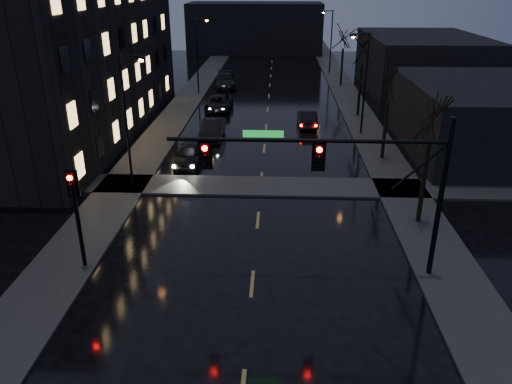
# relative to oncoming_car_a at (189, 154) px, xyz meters

# --- Properties ---
(sidewalk_left) EXTENTS (3.00, 140.00, 0.12)m
(sidewalk_left) POSITION_rel_oncoming_car_a_xyz_m (-3.43, 12.63, -0.69)
(sidewalk_left) COLOR #2D2D2B
(sidewalk_left) RESTS_ON ground
(sidewalk_right) EXTENTS (3.00, 140.00, 0.12)m
(sidewalk_right) POSITION_rel_oncoming_car_a_xyz_m (13.57, 12.63, -0.69)
(sidewalk_right) COLOR #2D2D2B
(sidewalk_right) RESTS_ON ground
(sidewalk_cross) EXTENTS (40.00, 3.00, 0.12)m
(sidewalk_cross) POSITION_rel_oncoming_car_a_xyz_m (5.07, -3.87, -0.69)
(sidewalk_cross) COLOR #2D2D2B
(sidewalk_cross) RESTS_ON ground
(apartment_block) EXTENTS (12.00, 30.00, 12.00)m
(apartment_block) POSITION_rel_oncoming_car_a_xyz_m (-11.43, 7.63, 5.25)
(apartment_block) COLOR black
(apartment_block) RESTS_ON ground
(commercial_right_near) EXTENTS (10.00, 14.00, 5.00)m
(commercial_right_near) POSITION_rel_oncoming_car_a_xyz_m (20.57, 3.63, 1.75)
(commercial_right_near) COLOR black
(commercial_right_near) RESTS_ON ground
(commercial_right_far) EXTENTS (12.00, 18.00, 6.00)m
(commercial_right_far) POSITION_rel_oncoming_car_a_xyz_m (22.07, 25.63, 2.25)
(commercial_right_far) COLOR black
(commercial_right_far) RESTS_ON ground
(far_block) EXTENTS (22.00, 10.00, 8.00)m
(far_block) POSITION_rel_oncoming_car_a_xyz_m (2.07, 55.63, 3.25)
(far_block) COLOR black
(far_block) RESTS_ON ground
(signal_mast) EXTENTS (11.11, 0.41, 7.00)m
(signal_mast) POSITION_rel_oncoming_car_a_xyz_m (8.92, -13.37, 4.12)
(signal_mast) COLOR black
(signal_mast) RESTS_ON ground
(signal_pole_left) EXTENTS (0.35, 0.41, 4.53)m
(signal_pole_left) POSITION_rel_oncoming_car_a_xyz_m (-2.43, -13.38, 2.26)
(signal_pole_left) COLOR black
(signal_pole_left) RESTS_ON ground
(tree_near) EXTENTS (3.52, 3.52, 8.08)m
(tree_near) POSITION_rel_oncoming_car_a_xyz_m (13.47, -8.37, 5.47)
(tree_near) COLOR black
(tree_near) RESTS_ON ground
(tree_mid_a) EXTENTS (3.30, 3.30, 7.58)m
(tree_mid_a) POSITION_rel_oncoming_car_a_xyz_m (13.47, 1.63, 5.08)
(tree_mid_a) COLOR black
(tree_mid_a) RESTS_ON ground
(tree_mid_b) EXTENTS (3.74, 3.74, 8.59)m
(tree_mid_b) POSITION_rel_oncoming_car_a_xyz_m (13.47, 13.63, 5.86)
(tree_mid_b) COLOR black
(tree_mid_b) RESTS_ON ground
(tree_far) EXTENTS (3.43, 3.43, 7.88)m
(tree_far) POSITION_rel_oncoming_car_a_xyz_m (13.47, 27.63, 5.31)
(tree_far) COLOR black
(tree_far) RESTS_ON ground
(streetlight_l_near) EXTENTS (1.53, 0.28, 8.00)m
(streetlight_l_near) POSITION_rel_oncoming_car_a_xyz_m (-2.51, -4.37, 4.02)
(streetlight_l_near) COLOR black
(streetlight_l_near) RESTS_ON ground
(streetlight_l_far) EXTENTS (1.53, 0.28, 8.00)m
(streetlight_l_far) POSITION_rel_oncoming_car_a_xyz_m (-2.51, 22.63, 4.02)
(streetlight_l_far) COLOR black
(streetlight_l_far) RESTS_ON ground
(streetlight_r_mid) EXTENTS (1.53, 0.28, 8.00)m
(streetlight_r_mid) POSITION_rel_oncoming_car_a_xyz_m (12.65, 7.63, 4.02)
(streetlight_r_mid) COLOR black
(streetlight_r_mid) RESTS_ON ground
(streetlight_r_far) EXTENTS (1.53, 0.28, 8.00)m
(streetlight_r_far) POSITION_rel_oncoming_car_a_xyz_m (12.65, 35.63, 4.02)
(streetlight_r_far) COLOR black
(streetlight_r_far) RESTS_ON ground
(oncoming_car_a) EXTENTS (1.93, 4.46, 1.50)m
(oncoming_car_a) POSITION_rel_oncoming_car_a_xyz_m (0.00, 0.00, 0.00)
(oncoming_car_a) COLOR black
(oncoming_car_a) RESTS_ON ground
(oncoming_car_b) EXTENTS (1.68, 4.67, 1.53)m
(oncoming_car_b) POSITION_rel_oncoming_car_a_xyz_m (0.88, 5.98, 0.02)
(oncoming_car_b) COLOR black
(oncoming_car_b) RESTS_ON ground
(oncoming_car_c) EXTENTS (2.40, 5.13, 1.42)m
(oncoming_car_c) POSITION_rel_oncoming_car_a_xyz_m (0.39, 15.05, -0.04)
(oncoming_car_c) COLOR black
(oncoming_car_c) RESTS_ON ground
(oncoming_car_d) EXTENTS (2.82, 5.83, 1.64)m
(oncoming_car_d) POSITION_rel_oncoming_car_a_xyz_m (-0.05, 25.96, 0.07)
(oncoming_car_d) COLOR black
(oncoming_car_d) RESTS_ON ground
(lead_car) EXTENTS (1.67, 4.37, 1.42)m
(lead_car) POSITION_rel_oncoming_car_a_xyz_m (8.59, 9.80, -0.04)
(lead_car) COLOR black
(lead_car) RESTS_ON ground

